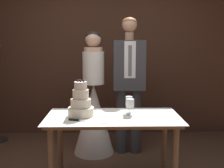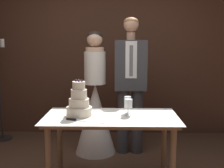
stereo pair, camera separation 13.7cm
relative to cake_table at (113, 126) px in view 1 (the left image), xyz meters
name	(u,v)px [view 1 (the left image)]	position (x,y,z in m)	size (l,w,h in m)	color
wall_back	(103,44)	(-0.11, 1.80, 0.80)	(4.57, 0.12, 2.90)	#472B1E
cake_table	(113,126)	(0.00, 0.00, 0.00)	(1.34, 0.69, 0.75)	#8E6B4C
tiered_cake	(81,104)	(-0.32, 0.02, 0.22)	(0.26, 0.26, 0.37)	beige
cake_knife	(80,121)	(-0.31, -0.18, 0.11)	(0.38, 0.14, 0.02)	silver
wine_glass_near	(130,104)	(0.17, 0.03, 0.22)	(0.08, 0.08, 0.17)	silver
wine_glass_middle	(129,101)	(0.17, 0.12, 0.22)	(0.07, 0.07, 0.18)	silver
bride	(94,109)	(-0.23, 0.91, -0.06)	(0.54, 0.54, 1.62)	white
groom	(129,80)	(0.23, 0.91, 0.34)	(0.41, 0.25, 1.79)	#38383D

